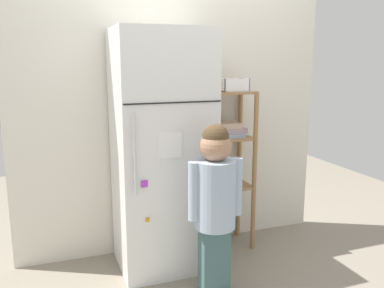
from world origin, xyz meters
TOP-DOWN VIEW (x-y plane):
  - ground_plane at (0.00, 0.00)m, footprint 6.00×6.00m
  - kitchen_wall_back at (0.00, 0.33)m, footprint 2.51×0.03m
  - refrigerator at (-0.20, 0.02)m, footprint 0.66×0.59m
  - child_standing at (0.00, -0.47)m, footprint 0.36×0.27m
  - pantry_shelf_unit at (0.39, 0.15)m, footprint 0.36×0.30m
  - fruit_bin at (0.40, 0.13)m, footprint 0.21×0.19m

SIDE VIEW (x-z plane):
  - ground_plane at x=0.00m, z-range 0.00..0.00m
  - child_standing at x=0.00m, z-range 0.12..1.24m
  - pantry_shelf_unit at x=0.39m, z-range 0.15..1.42m
  - refrigerator at x=-0.20m, z-range 0.00..1.71m
  - kitchen_wall_back at x=0.00m, z-range 0.00..2.21m
  - fruit_bin at x=0.40m, z-range 1.26..1.36m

